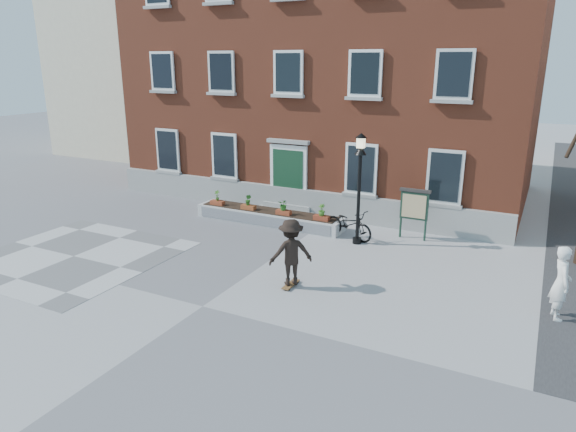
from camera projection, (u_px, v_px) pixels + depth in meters
The scene contains 10 objects.
ground at pixel (203, 306), 13.63m from camera, with size 100.00×100.00×0.00m, color #969698.
checker_patch at pixel (74, 256), 17.09m from camera, with size 6.00×6.00×0.01m, color slate.
distant_building at pixel (160, 57), 36.62m from camera, with size 10.00×12.00×13.00m, color beige.
bicycle at pixel (349, 224), 18.72m from camera, with size 0.72×2.07×1.09m, color black.
bystander at pixel (561, 283), 12.75m from camera, with size 0.70×0.46×1.92m, color white.
brick_building at pixel (337, 59), 24.56m from camera, with size 18.40×10.85×12.60m.
planter_assembly at pixel (269, 216), 20.51m from camera, with size 6.20×1.12×1.15m.
lamp_post at pixel (360, 174), 17.60m from camera, with size 0.40×0.40×3.93m.
notice_board at pixel (414, 206), 18.42m from camera, with size 1.10×0.16×1.87m.
skateboarder at pixel (291, 252), 14.54m from camera, with size 1.42×1.37×2.02m.
Camera 1 is at (7.65, -9.94, 6.26)m, focal length 32.00 mm.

